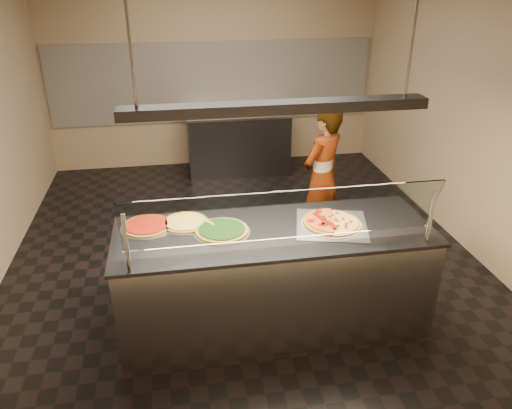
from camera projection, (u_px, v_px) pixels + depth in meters
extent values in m
cube|color=black|center=(244.00, 256.00, 5.52)|extent=(5.00, 6.00, 0.02)
cube|color=tan|center=(213.00, 68.00, 7.56)|extent=(5.00, 0.02, 3.00)
cube|color=tan|center=(341.00, 313.00, 2.20)|extent=(5.00, 0.02, 3.00)
cube|color=tan|center=(477.00, 112.00, 5.26)|extent=(0.02, 6.00, 3.00)
cube|color=silver|center=(214.00, 82.00, 7.61)|extent=(4.90, 0.02, 1.20)
cube|color=#B7B7BC|center=(273.00, 279.00, 4.30)|extent=(2.58, 0.90, 0.90)
cube|color=#2F2F33|center=(274.00, 231.00, 4.10)|extent=(2.62, 0.94, 0.03)
cylinder|color=#B7B7BC|center=(126.00, 242.00, 3.47)|extent=(0.03, 0.03, 0.44)
cylinder|color=#B7B7BC|center=(431.00, 217.00, 3.82)|extent=(0.03, 0.03, 0.44)
cube|color=white|center=(284.00, 216.00, 3.66)|extent=(2.38, 0.18, 0.47)
cube|color=silver|center=(331.00, 225.00, 4.16)|extent=(0.71, 0.71, 0.01)
cylinder|color=silver|center=(332.00, 224.00, 4.16)|extent=(0.51, 0.51, 0.01)
cylinder|color=#6E0403|center=(318.00, 211.00, 4.28)|extent=(0.06, 0.06, 0.01)
cylinder|color=#6E0403|center=(316.00, 213.00, 4.24)|extent=(0.06, 0.06, 0.01)
cylinder|color=#6E0403|center=(319.00, 216.00, 4.19)|extent=(0.06, 0.06, 0.01)
cylinder|color=#6E0403|center=(323.00, 219.00, 4.15)|extent=(0.06, 0.06, 0.01)
cylinder|color=#6E0403|center=(310.00, 220.00, 4.12)|extent=(0.06, 0.06, 0.01)
cylinder|color=#6E0403|center=(325.00, 220.00, 4.12)|extent=(0.06, 0.06, 0.01)
cylinder|color=#6E0403|center=(322.00, 224.00, 4.07)|extent=(0.06, 0.06, 0.01)
cylinder|color=#6E0403|center=(325.00, 224.00, 4.07)|extent=(0.06, 0.06, 0.01)
cylinder|color=#6E0403|center=(330.00, 223.00, 4.08)|extent=(0.06, 0.06, 0.01)
cylinder|color=#6E0403|center=(334.00, 226.00, 4.03)|extent=(0.06, 0.06, 0.01)
cube|color=#19590F|center=(329.00, 216.00, 4.19)|extent=(0.02, 0.01, 0.01)
cube|color=#19590F|center=(324.00, 216.00, 4.19)|extent=(0.02, 0.02, 0.01)
cube|color=#19590F|center=(321.00, 217.00, 4.17)|extent=(0.02, 0.02, 0.01)
cube|color=#19590F|center=(314.00, 219.00, 4.14)|extent=(0.02, 0.02, 0.01)
cube|color=#19590F|center=(324.00, 220.00, 4.12)|extent=(0.02, 0.02, 0.01)
cube|color=#19590F|center=(328.00, 221.00, 4.11)|extent=(0.02, 0.02, 0.01)
cube|color=#19590F|center=(324.00, 225.00, 4.04)|extent=(0.02, 0.02, 0.01)
cube|color=#19590F|center=(332.00, 226.00, 4.02)|extent=(0.02, 0.01, 0.01)
sphere|color=#513014|center=(338.00, 226.00, 4.08)|extent=(0.03, 0.03, 0.03)
sphere|color=#513014|center=(346.00, 227.00, 4.05)|extent=(0.03, 0.03, 0.03)
sphere|color=#513014|center=(345.00, 225.00, 4.08)|extent=(0.03, 0.03, 0.03)
sphere|color=#513014|center=(346.00, 223.00, 4.11)|extent=(0.03, 0.03, 0.03)
sphere|color=#513014|center=(351.00, 222.00, 4.14)|extent=(0.03, 0.03, 0.03)
sphere|color=#513014|center=(337.00, 221.00, 4.16)|extent=(0.03, 0.03, 0.03)
sphere|color=#513014|center=(343.00, 219.00, 4.19)|extent=(0.03, 0.03, 0.03)
sphere|color=#513014|center=(336.00, 220.00, 4.17)|extent=(0.03, 0.03, 0.03)
sphere|color=#513014|center=(335.00, 219.00, 4.19)|extent=(0.03, 0.03, 0.03)
sphere|color=#513014|center=(337.00, 213.00, 4.29)|extent=(0.03, 0.03, 0.03)
sphere|color=#513014|center=(332.00, 215.00, 4.25)|extent=(0.03, 0.03, 0.03)
sphere|color=#513014|center=(328.00, 212.00, 4.30)|extent=(0.03, 0.03, 0.03)
cylinder|color=silver|center=(222.00, 231.00, 4.06)|extent=(0.46, 0.46, 0.01)
cylinder|color=brown|center=(222.00, 230.00, 4.05)|extent=(0.43, 0.43, 0.02)
cylinder|color=black|center=(222.00, 228.00, 4.05)|extent=(0.38, 0.38, 0.01)
cylinder|color=silver|center=(185.00, 223.00, 4.19)|extent=(0.42, 0.42, 0.01)
cylinder|color=brown|center=(185.00, 222.00, 4.19)|extent=(0.39, 0.39, 0.02)
cylinder|color=gold|center=(185.00, 221.00, 4.18)|extent=(0.34, 0.34, 0.01)
cylinder|color=silver|center=(147.00, 227.00, 4.13)|extent=(0.43, 0.43, 0.01)
cylinder|color=brown|center=(147.00, 226.00, 4.13)|extent=(0.40, 0.40, 0.02)
cylinder|color=#790B01|center=(146.00, 224.00, 4.12)|extent=(0.35, 0.35, 0.01)
cube|color=#B7B7BC|center=(226.00, 223.00, 4.14)|extent=(0.17, 0.16, 0.00)
cylinder|color=tan|center=(209.00, 222.00, 4.15)|extent=(0.10, 0.13, 0.02)
cube|color=#2F2F33|center=(238.00, 143.00, 7.64)|extent=(1.51, 0.70, 0.90)
cube|color=#B7B7BC|center=(238.00, 113.00, 7.44)|extent=(1.55, 0.74, 0.03)
imported|color=#28252F|center=(322.00, 177.00, 5.49)|extent=(0.69, 0.65, 1.59)
cube|color=#2F2F33|center=(276.00, 107.00, 3.65)|extent=(2.30, 0.18, 0.08)
cylinder|color=#B7B7BC|center=(129.00, 32.00, 3.27)|extent=(0.02, 0.02, 1.01)
cylinder|color=#B7B7BC|center=(414.00, 26.00, 3.57)|extent=(0.02, 0.02, 1.01)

